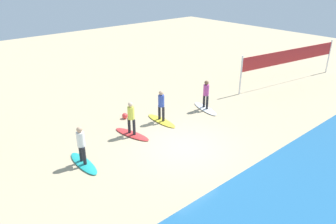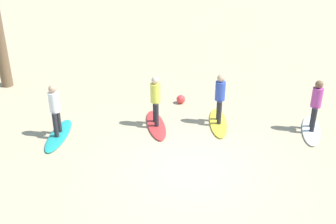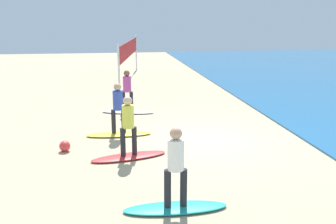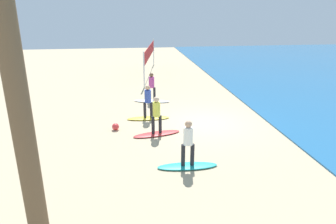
{
  "view_description": "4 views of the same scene",
  "coord_description": "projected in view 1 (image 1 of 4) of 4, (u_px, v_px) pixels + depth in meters",
  "views": [
    {
      "loc": [
        8.93,
        9.19,
        7.48
      ],
      "look_at": [
        -0.35,
        -1.53,
        1.12
      ],
      "focal_mm": 34.71,
      "sensor_mm": 36.0,
      "label": 1
    },
    {
      "loc": [
        0.37,
        9.23,
        6.27
      ],
      "look_at": [
        0.7,
        -1.15,
        1.17
      ],
      "focal_mm": 43.49,
      "sensor_mm": 36.0,
      "label": 2
    },
    {
      "loc": [
        10.77,
        -2.85,
        3.76
      ],
      "look_at": [
        -0.52,
        -1.15,
        0.83
      ],
      "focal_mm": 39.84,
      "sensor_mm": 36.0,
      "label": 3
    },
    {
      "loc": [
        13.3,
        -3.6,
        5.23
      ],
      "look_at": [
        0.29,
        -1.88,
        0.74
      ],
      "focal_mm": 32.43,
      "sensor_mm": 36.0,
      "label": 4
    }
  ],
  "objects": [
    {
      "name": "surfboard_white",
      "position": [
        205.0,
        109.0,
        18.6
      ],
      "size": [
        1.04,
        2.17,
        0.09
      ],
      "primitive_type": "ellipsoid",
      "rotation": [
        0.0,
        0.0,
        1.33
      ],
      "color": "white",
      "rests_on": "ground"
    },
    {
      "name": "surfer_yellow",
      "position": [
        161.0,
        103.0,
        16.73
      ],
      "size": [
        0.32,
        0.46,
        1.64
      ],
      "color": "#232328",
      "rests_on": "surfboard_yellow"
    },
    {
      "name": "surfer_red",
      "position": [
        131.0,
        116.0,
        15.35
      ],
      "size": [
        0.32,
        0.45,
        1.64
      ],
      "color": "#232328",
      "rests_on": "surfboard_red"
    },
    {
      "name": "volleyball_net",
      "position": [
        290.0,
        57.0,
        22.26
      ],
      "size": [
        8.99,
        1.53,
        2.5
      ],
      "color": "silver",
      "rests_on": "ground"
    },
    {
      "name": "surfer_white",
      "position": [
        206.0,
        92.0,
        18.19
      ],
      "size": [
        0.32,
        0.45,
        1.64
      ],
      "color": "#232328",
      "rests_on": "surfboard_white"
    },
    {
      "name": "beach_ball",
      "position": [
        125.0,
        116.0,
        17.43
      ],
      "size": [
        0.31,
        0.31,
        0.31
      ],
      "primitive_type": "sphere",
      "color": "#E53838",
      "rests_on": "ground"
    },
    {
      "name": "surfboard_teal",
      "position": [
        84.0,
        163.0,
        13.43
      ],
      "size": [
        0.61,
        2.11,
        0.09
      ],
      "primitive_type": "ellipsoid",
      "rotation": [
        0.0,
        0.0,
        1.55
      ],
      "color": "teal",
      "rests_on": "ground"
    },
    {
      "name": "surfer_teal",
      "position": [
        81.0,
        142.0,
        13.02
      ],
      "size": [
        0.32,
        0.46,
        1.64
      ],
      "color": "#232328",
      "rests_on": "surfboard_teal"
    },
    {
      "name": "surfboard_red",
      "position": [
        132.0,
        134.0,
        15.75
      ],
      "size": [
        0.99,
        2.17,
        0.09
      ],
      "primitive_type": "ellipsoid",
      "rotation": [
        0.0,
        0.0,
        1.78
      ],
      "color": "red",
      "rests_on": "ground"
    },
    {
      "name": "surfboard_yellow",
      "position": [
        161.0,
        121.0,
        17.14
      ],
      "size": [
        0.56,
        2.1,
        0.09
      ],
      "primitive_type": "ellipsoid",
      "rotation": [
        0.0,
        0.0,
        1.57
      ],
      "color": "yellow",
      "rests_on": "ground"
    },
    {
      "name": "ground_plane",
      "position": [
        184.0,
        147.0,
        14.74
      ],
      "size": [
        60.0,
        60.0,
        0.0
      ],
      "primitive_type": "plane",
      "color": "tan"
    }
  ]
}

